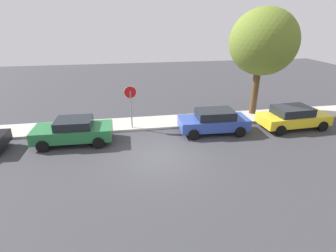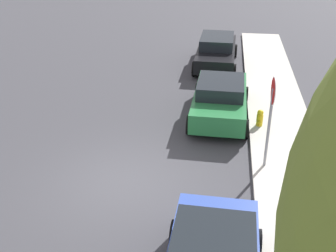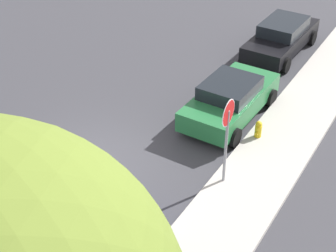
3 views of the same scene
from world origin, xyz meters
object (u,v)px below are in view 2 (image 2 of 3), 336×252
parked_car_black (216,51)px  fire_hydrant (260,119)px  parked_car_green (220,98)px  stop_sign (271,108)px

parked_car_black → fire_hydrant: size_ratio=6.43×
parked_car_green → stop_sign: bearing=22.7°
stop_sign → parked_car_green: (-3.30, -1.38, -1.19)m
stop_sign → parked_car_black: size_ratio=0.61×
parked_car_green → fire_hydrant: parked_car_green is taller
parked_car_black → fire_hydrant: parked_car_black is taller
parked_car_green → parked_car_black: parked_car_green is taller
parked_car_green → parked_car_black: 5.71m
parked_car_green → fire_hydrant: 1.62m
parked_car_black → stop_sign: bearing=10.7°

